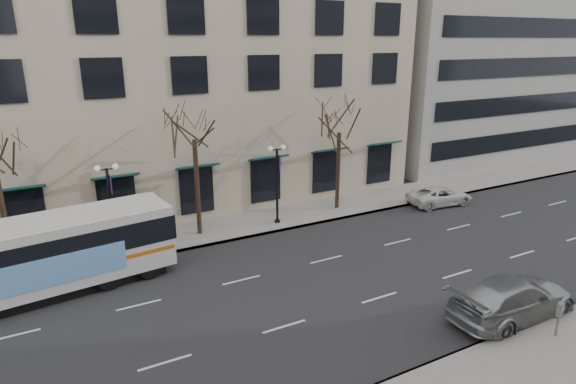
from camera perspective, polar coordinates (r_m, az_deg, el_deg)
ground at (r=22.61m, az=-3.22°, el=-12.80°), size 160.00×160.00×0.00m
sidewalk_far at (r=31.86m, az=-1.92°, el=-3.26°), size 80.00×4.00×0.15m
building_hotel at (r=39.22m, az=-20.16°, el=17.45°), size 40.00×20.00×24.00m
tree_far_mid at (r=28.11m, az=-11.15°, el=8.03°), size 3.60×3.60×8.55m
tree_far_right at (r=32.50m, az=6.14°, el=8.66°), size 3.60×3.60×8.06m
lamp_post_left at (r=27.47m, az=-20.25°, el=-1.51°), size 1.22×0.45×5.21m
lamp_post_right at (r=30.27m, az=-1.29°, el=1.34°), size 1.22×0.45×5.21m
city_bus at (r=24.93m, az=-28.83°, el=-6.95°), size 13.74×4.51×3.66m
silver_car at (r=23.14m, az=25.05°, el=-11.29°), size 6.20×2.55×1.80m
white_pickup at (r=36.41m, az=17.54°, el=-0.42°), size 5.00×2.74×1.33m
pay_station at (r=22.23m, az=29.51°, el=-12.30°), size 0.36×0.29×1.45m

